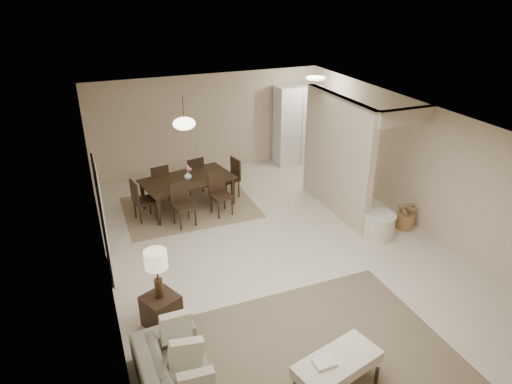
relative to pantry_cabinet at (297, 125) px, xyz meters
name	(u,v)px	position (x,y,z in m)	size (l,w,h in m)	color
floor	(282,255)	(-2.35, -4.15, -1.05)	(9.00, 9.00, 0.00)	beige
ceiling	(285,123)	(-2.35, -4.15, 1.45)	(9.00, 9.00, 0.00)	white
back_wall	(209,123)	(-2.35, 0.35, 0.20)	(6.00, 6.00, 0.00)	tan
left_wall	(102,225)	(-5.35, -4.15, 0.20)	(9.00, 9.00, 0.00)	tan
right_wall	(423,169)	(0.65, -4.15, 0.20)	(9.00, 9.00, 0.00)	tan
partition	(336,156)	(-0.55, -2.90, 0.20)	(0.15, 2.50, 2.50)	tan
doorway	(103,221)	(-5.32, -3.55, -0.03)	(0.04, 0.90, 2.04)	black
pantry_cabinet	(297,125)	(0.00, 0.00, 0.00)	(1.20, 0.55, 2.10)	silver
flush_light	(316,78)	(-0.05, -0.95, 1.41)	(0.44, 0.44, 0.05)	white
living_rug	(337,361)	(-2.76, -6.77, -1.04)	(3.20, 3.20, 0.01)	brown
ottoman_bench	(337,364)	(-2.96, -7.07, -0.73)	(1.21, 0.77, 0.40)	beige
side_table	(161,311)	(-4.75, -5.19, -0.80)	(0.46, 0.46, 0.50)	black
table_lamp	(156,264)	(-4.75, -5.19, 0.01)	(0.32, 0.32, 0.76)	#40311B
round_pouf	(379,226)	(-0.32, -4.25, -0.81)	(0.61, 0.61, 0.48)	beige
wicker_basket	(405,220)	(0.40, -4.15, -0.89)	(0.37, 0.37, 0.31)	brown
dining_rug	(190,207)	(-3.43, -1.65, -1.04)	(2.80, 2.10, 0.01)	#8D7957
dining_table	(189,194)	(-3.43, -1.65, -0.71)	(1.94, 1.08, 0.68)	black
dining_chairs	(189,189)	(-3.43, -1.65, -0.60)	(2.46, 1.97, 0.91)	black
vase	(188,176)	(-3.43, -1.65, -0.28)	(0.16, 0.16, 0.17)	white
yellow_mat	(340,183)	(0.35, -1.74, -1.04)	(0.91, 0.56, 0.01)	yellow
pendant_light	(184,124)	(-3.43, -1.65, 0.87)	(0.46, 0.46, 0.71)	#40311B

